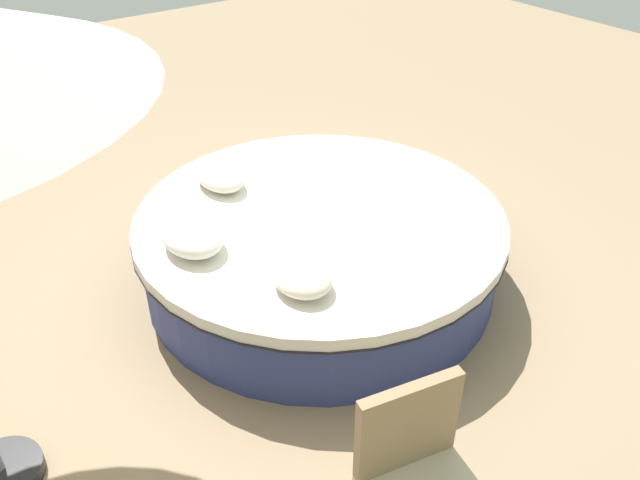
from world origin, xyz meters
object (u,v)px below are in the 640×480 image
Objects in this scene: throw_pillow_1 at (192,236)px; throw_pillow_2 at (302,278)px; patio_chair at (418,469)px; throw_pillow_0 at (220,177)px; round_bed at (320,246)px.

throw_pillow_2 is (0.79, 0.35, -0.02)m from throw_pillow_1.
throw_pillow_2 is at bearing -90.78° from patio_chair.
throw_pillow_0 is at bearing -88.72° from patio_chair.
throw_pillow_1 is at bearing -156.32° from throw_pillow_2.
throw_pillow_0 is 0.86m from throw_pillow_1.
round_bed is 2.79× the size of patio_chair.
throw_pillow_1 is (0.65, -0.56, 0.01)m from throw_pillow_0.
throw_pillow_0 is 1.18× the size of throw_pillow_2.
throw_pillow_2 is 0.43× the size of patio_chair.
throw_pillow_1 is 2.17m from patio_chair.
throw_pillow_1 is at bearing -98.36° from round_bed.
round_bed is 0.95m from throw_pillow_0.
throw_pillow_1 is 0.52× the size of patio_chair.
round_bed is 2.24m from patio_chair.
throw_pillow_0 reaches higher than throw_pillow_2.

